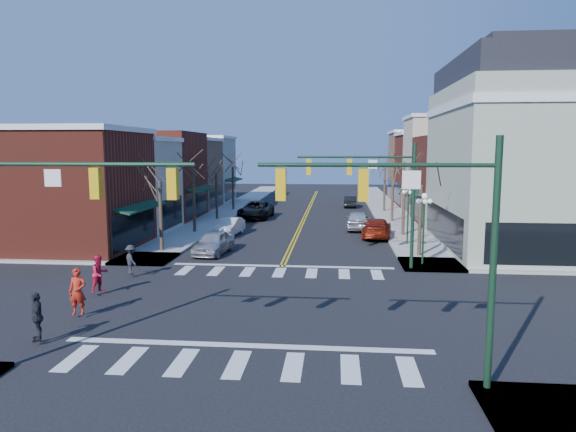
% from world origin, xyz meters
% --- Properties ---
extents(ground, '(160.00, 160.00, 0.00)m').
position_xyz_m(ground, '(0.00, 0.00, 0.00)').
color(ground, black).
rests_on(ground, ground).
extents(sidewalk_left, '(3.50, 70.00, 0.15)m').
position_xyz_m(sidewalk_left, '(-8.75, 20.00, 0.07)').
color(sidewalk_left, '#9E9B93').
rests_on(sidewalk_left, ground).
extents(sidewalk_right, '(3.50, 70.00, 0.15)m').
position_xyz_m(sidewalk_right, '(8.75, 20.00, 0.07)').
color(sidewalk_right, '#9E9B93').
rests_on(sidewalk_right, ground).
extents(bldg_left_brick_a, '(10.00, 8.50, 8.00)m').
position_xyz_m(bldg_left_brick_a, '(-15.50, 11.75, 4.00)').
color(bldg_left_brick_a, maroon).
rests_on(bldg_left_brick_a, ground).
extents(bldg_left_stucco_a, '(10.00, 7.00, 7.50)m').
position_xyz_m(bldg_left_stucco_a, '(-15.50, 19.50, 3.75)').
color(bldg_left_stucco_a, '#BBB49A').
rests_on(bldg_left_stucco_a, ground).
extents(bldg_left_brick_b, '(10.00, 9.00, 8.50)m').
position_xyz_m(bldg_left_brick_b, '(-15.50, 27.50, 4.25)').
color(bldg_left_brick_b, maroon).
rests_on(bldg_left_brick_b, ground).
extents(bldg_left_tan, '(10.00, 7.50, 7.80)m').
position_xyz_m(bldg_left_tan, '(-15.50, 35.75, 3.90)').
color(bldg_left_tan, '#9A7055').
rests_on(bldg_left_tan, ground).
extents(bldg_left_stucco_b, '(10.00, 8.00, 8.20)m').
position_xyz_m(bldg_left_stucco_b, '(-15.50, 43.50, 4.10)').
color(bldg_left_stucco_b, '#BBB49A').
rests_on(bldg_left_stucco_b, ground).
extents(bldg_right_brick_a, '(10.00, 8.50, 8.00)m').
position_xyz_m(bldg_right_brick_a, '(15.50, 25.75, 4.00)').
color(bldg_right_brick_a, maroon).
rests_on(bldg_right_brick_a, ground).
extents(bldg_right_stucco, '(10.00, 7.00, 10.00)m').
position_xyz_m(bldg_right_stucco, '(15.50, 33.50, 5.00)').
color(bldg_right_stucco, '#BBB49A').
rests_on(bldg_right_stucco, ground).
extents(bldg_right_brick_b, '(10.00, 8.00, 8.50)m').
position_xyz_m(bldg_right_brick_b, '(15.50, 41.00, 4.25)').
color(bldg_right_brick_b, maroon).
rests_on(bldg_right_brick_b, ground).
extents(bldg_right_tan, '(10.00, 8.00, 9.00)m').
position_xyz_m(bldg_right_tan, '(15.50, 49.00, 4.50)').
color(bldg_right_tan, '#9A7055').
rests_on(bldg_right_tan, ground).
extents(victorian_corner, '(12.25, 14.25, 13.30)m').
position_xyz_m(victorian_corner, '(16.50, 14.50, 6.66)').
color(victorian_corner, '#A0AB94').
rests_on(victorian_corner, ground).
extents(traffic_mast_near_left, '(6.60, 0.28, 7.20)m').
position_xyz_m(traffic_mast_near_left, '(-5.55, -7.40, 4.71)').
color(traffic_mast_near_left, '#14331E').
rests_on(traffic_mast_near_left, ground).
extents(traffic_mast_near_right, '(6.60, 0.28, 7.20)m').
position_xyz_m(traffic_mast_near_right, '(5.55, -7.40, 4.71)').
color(traffic_mast_near_right, '#14331E').
rests_on(traffic_mast_near_right, ground).
extents(traffic_mast_far_right, '(6.60, 0.28, 7.20)m').
position_xyz_m(traffic_mast_far_right, '(5.55, 7.40, 4.71)').
color(traffic_mast_far_right, '#14331E').
rests_on(traffic_mast_far_right, ground).
extents(lamppost_corner, '(0.36, 0.36, 4.33)m').
position_xyz_m(lamppost_corner, '(8.20, 8.50, 2.96)').
color(lamppost_corner, '#14331E').
rests_on(lamppost_corner, ground).
extents(lamppost_midblock, '(0.36, 0.36, 4.33)m').
position_xyz_m(lamppost_midblock, '(8.20, 15.00, 2.96)').
color(lamppost_midblock, '#14331E').
rests_on(lamppost_midblock, ground).
extents(tree_left_a, '(0.24, 0.24, 4.76)m').
position_xyz_m(tree_left_a, '(-8.40, 11.00, 2.38)').
color(tree_left_a, '#382B21').
rests_on(tree_left_a, ground).
extents(tree_left_b, '(0.24, 0.24, 5.04)m').
position_xyz_m(tree_left_b, '(-8.40, 19.00, 2.52)').
color(tree_left_b, '#382B21').
rests_on(tree_left_b, ground).
extents(tree_left_c, '(0.24, 0.24, 4.55)m').
position_xyz_m(tree_left_c, '(-8.40, 27.00, 2.27)').
color(tree_left_c, '#382B21').
rests_on(tree_left_c, ground).
extents(tree_left_d, '(0.24, 0.24, 4.90)m').
position_xyz_m(tree_left_d, '(-8.40, 35.00, 2.45)').
color(tree_left_d, '#382B21').
rests_on(tree_left_d, ground).
extents(tree_right_a, '(0.24, 0.24, 4.62)m').
position_xyz_m(tree_right_a, '(8.40, 11.00, 2.31)').
color(tree_right_a, '#382B21').
rests_on(tree_right_a, ground).
extents(tree_right_b, '(0.24, 0.24, 5.18)m').
position_xyz_m(tree_right_b, '(8.40, 19.00, 2.59)').
color(tree_right_b, '#382B21').
rests_on(tree_right_b, ground).
extents(tree_right_c, '(0.24, 0.24, 4.83)m').
position_xyz_m(tree_right_c, '(8.40, 27.00, 2.42)').
color(tree_right_c, '#382B21').
rests_on(tree_right_c, ground).
extents(tree_right_d, '(0.24, 0.24, 4.97)m').
position_xyz_m(tree_right_d, '(8.40, 35.00, 2.48)').
color(tree_right_d, '#382B21').
rests_on(tree_right_d, ground).
extents(car_left_near, '(2.26, 4.61, 1.51)m').
position_xyz_m(car_left_near, '(-4.88, 10.96, 0.76)').
color(car_left_near, '#B6B5BA').
rests_on(car_left_near, ground).
extents(car_left_mid, '(1.89, 4.34, 1.39)m').
position_xyz_m(car_left_mid, '(-5.38, 18.40, 0.69)').
color(car_left_mid, silver).
rests_on(car_left_mid, ground).
extents(car_left_far, '(3.13, 6.27, 1.71)m').
position_xyz_m(car_left_far, '(-4.80, 28.52, 0.85)').
color(car_left_far, black).
rests_on(car_left_far, ground).
extents(car_right_near, '(2.76, 5.46, 1.52)m').
position_xyz_m(car_right_near, '(6.30, 18.27, 0.76)').
color(car_right_near, maroon).
rests_on(car_right_near, ground).
extents(car_right_mid, '(2.26, 4.94, 1.64)m').
position_xyz_m(car_right_mid, '(5.01, 22.12, 0.82)').
color(car_right_mid, silver).
rests_on(car_right_mid, ground).
extents(car_right_far, '(1.47, 4.10, 1.35)m').
position_xyz_m(car_right_far, '(4.80, 39.58, 0.67)').
color(car_right_far, black).
rests_on(car_right_far, ground).
extents(pedestrian_red_a, '(0.74, 0.53, 1.92)m').
position_xyz_m(pedestrian_red_a, '(-7.30, -2.29, 1.11)').
color(pedestrian_red_a, red).
rests_on(pedestrian_red_a, sidewalk_left).
extents(pedestrian_red_b, '(1.01, 1.08, 1.77)m').
position_xyz_m(pedestrian_red_b, '(-7.91, 0.95, 1.04)').
color(pedestrian_red_b, red).
rests_on(pedestrian_red_b, sidewalk_left).
extents(pedestrian_dark_a, '(0.85, 1.09, 1.73)m').
position_xyz_m(pedestrian_dark_a, '(-7.30, -5.15, 1.01)').
color(pedestrian_dark_a, black).
rests_on(pedestrian_dark_a, sidewalk_left).
extents(pedestrian_dark_b, '(1.16, 1.17, 1.62)m').
position_xyz_m(pedestrian_dark_b, '(-7.78, 4.36, 0.96)').
color(pedestrian_dark_b, '#212129').
rests_on(pedestrian_dark_b, sidewalk_left).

